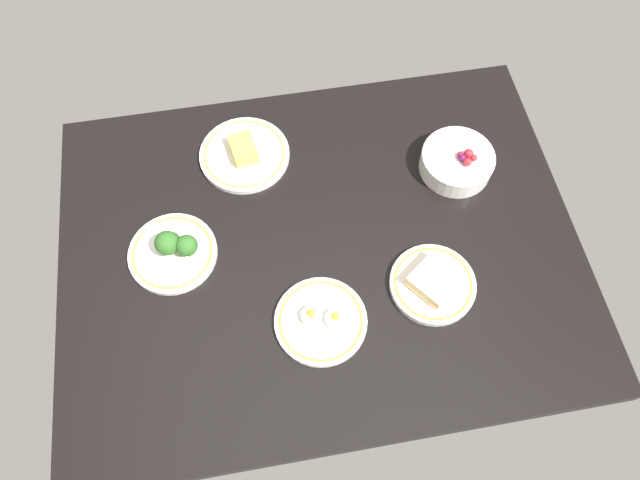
{
  "coord_description": "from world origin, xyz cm",
  "views": [
    {
      "loc": [
        -9.44,
        -54.82,
        116.24
      ],
      "look_at": [
        0.0,
        0.0,
        6.0
      ],
      "focal_mm": 32.58,
      "sensor_mm": 36.0,
      "label": 1
    }
  ],
  "objects": [
    {
      "name": "plate_cheese",
      "position": [
        -13.42,
        25.55,
        5.15
      ],
      "size": [
        20.9,
        20.9,
        4.69
      ],
      "color": "white",
      "rests_on": "dining_table"
    },
    {
      "name": "plate_sandwich",
      "position": [
        21.37,
        -13.51,
        5.54
      ],
      "size": [
        17.88,
        17.88,
        4.73
      ],
      "color": "white",
      "rests_on": "dining_table"
    },
    {
      "name": "plate_eggs",
      "position": [
        -2.79,
        -17.36,
        4.99
      ],
      "size": [
        18.78,
        18.78,
        4.3
      ],
      "color": "white",
      "rests_on": "dining_table"
    },
    {
      "name": "dining_table",
      "position": [
        0.0,
        0.0,
        2.0
      ],
      "size": [
        111.43,
        84.84,
        4.0
      ],
      "primitive_type": "cube",
      "color": "black",
      "rests_on": "ground"
    },
    {
      "name": "bowl_berries",
      "position": [
        33.98,
        14.05,
        6.81
      ],
      "size": [
        16.61,
        16.61,
        6.96
      ],
      "color": "white",
      "rests_on": "dining_table"
    },
    {
      "name": "plate_broccoli",
      "position": [
        -30.94,
        2.75,
        6.57
      ],
      "size": [
        18.85,
        18.85,
        8.24
      ],
      "color": "white",
      "rests_on": "dining_table"
    }
  ]
}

